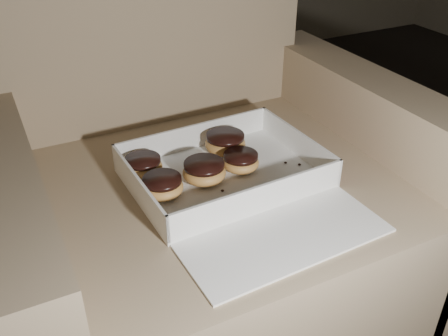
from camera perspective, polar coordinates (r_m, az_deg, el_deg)
The scene contains 12 objects.
armchair at distance 1.23m, azimuth -2.31°, elevation -4.64°, with size 0.98×0.83×1.03m.
bakery_box at distance 1.05m, azimuth 1.27°, elevation -1.67°, with size 0.41×0.48×0.07m.
donut_a at distance 1.09m, azimuth -9.22°, elevation 0.24°, with size 0.08×0.08×0.04m.
donut_b at distance 1.16m, azimuth 0.15°, elevation 2.90°, with size 0.10×0.10×0.05m.
donut_c at distance 1.02m, azimuth -7.05°, elevation -2.06°, with size 0.09×0.09×0.04m.
donut_d at distance 1.10m, azimuth 1.92°, elevation 0.76°, with size 0.08×0.08×0.04m.
donut_e at distance 1.06m, azimuth -2.27°, elevation -0.38°, with size 0.09×0.09×0.05m.
crumb_a at distance 1.03m, azimuth -0.18°, elevation -2.61°, with size 0.01×0.01×0.00m, color black.
crumb_b at distance 1.14m, azimuth 8.62°, elevation 0.41°, with size 0.01×0.01×0.00m, color black.
crumb_c at distance 1.14m, azimuth 7.05°, elevation 0.62°, with size 0.01×0.01×0.00m, color black.
crumb_d at distance 1.00m, azimuth -7.76°, elevation -4.47°, with size 0.01×0.01×0.00m, color black.
crumb_e at distance 1.03m, azimuth -6.37°, elevation -3.13°, with size 0.01×0.01×0.00m, color black.
Camera 1 is at (-0.97, -0.48, 1.05)m, focal length 40.00 mm.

